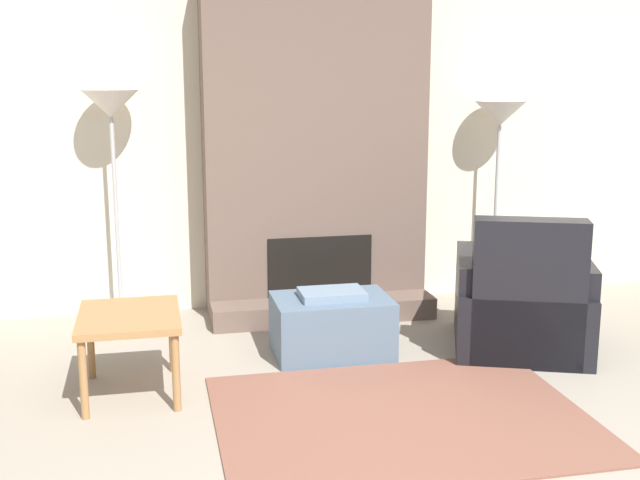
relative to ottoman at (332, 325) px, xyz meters
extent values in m
cube|color=beige|center=(0.10, 1.25, 1.10)|extent=(6.89, 0.06, 2.60)
cube|color=brown|center=(0.10, 1.03, 1.10)|extent=(1.66, 0.38, 2.60)
cube|color=brown|center=(0.10, 0.70, -0.12)|extent=(1.66, 0.29, 0.16)
cube|color=black|center=(0.10, 0.84, 0.18)|extent=(0.79, 0.02, 0.45)
cube|color=slate|center=(0.00, 0.00, -0.01)|extent=(0.75, 0.51, 0.38)
cube|color=slate|center=(0.00, 0.00, 0.21)|extent=(0.41, 0.28, 0.05)
cube|color=black|center=(1.27, -0.11, 0.02)|extent=(1.12, 1.18, 0.45)
cube|color=black|center=(1.14, -0.46, 0.27)|extent=(0.71, 0.43, 0.94)
cube|color=black|center=(1.59, -0.23, 0.11)|extent=(0.45, 0.85, 0.62)
cube|color=black|center=(0.95, 0.01, 0.11)|extent=(0.45, 0.85, 0.62)
cube|color=#9E7042|center=(-1.27, -0.40, 0.26)|extent=(0.56, 0.68, 0.04)
cylinder|color=#9E7042|center=(-1.51, -0.70, 0.02)|extent=(0.04, 0.04, 0.44)
cylinder|color=#9E7042|center=(-1.03, -0.70, 0.02)|extent=(0.04, 0.04, 0.44)
cylinder|color=#9E7042|center=(-1.51, -0.10, 0.02)|extent=(0.04, 0.04, 0.44)
cylinder|color=#9E7042|center=(-1.03, -0.10, 0.02)|extent=(0.04, 0.04, 0.44)
cylinder|color=#ADADB2|center=(-1.36, 0.97, -0.19)|extent=(0.26, 0.26, 0.02)
cylinder|color=#ADADB2|center=(-1.36, 0.97, 0.56)|extent=(0.03, 0.03, 1.48)
cone|color=silver|center=(-1.36, 0.97, 1.39)|extent=(0.40, 0.40, 0.19)
cylinder|color=#ADADB2|center=(1.56, 0.97, -0.19)|extent=(0.26, 0.26, 0.02)
cylinder|color=#ADADB2|center=(1.56, 0.97, 0.51)|extent=(0.03, 0.03, 1.38)
cone|color=silver|center=(1.56, 0.97, 1.29)|extent=(0.40, 0.40, 0.19)
cube|color=brown|center=(0.14, -1.05, -0.19)|extent=(1.97, 1.53, 0.01)
camera|label=1|loc=(-1.12, -4.86, 1.62)|focal=45.00mm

